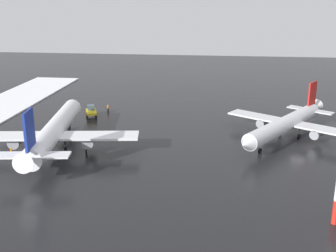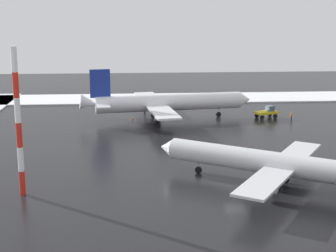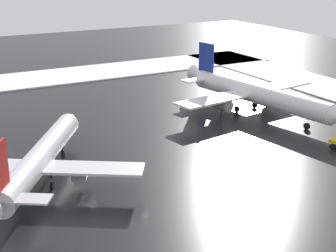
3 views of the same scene
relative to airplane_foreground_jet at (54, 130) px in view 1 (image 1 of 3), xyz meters
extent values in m
plane|color=black|center=(42.69, 6.04, -3.50)|extent=(240.00, 240.00, 0.00)
cylinder|color=white|center=(-0.12, 0.86, 0.00)|extent=(7.50, 30.18, 3.40)
cone|color=white|center=(-2.35, 16.90, 0.00)|extent=(3.53, 2.82, 3.23)
cone|color=white|center=(2.14, -15.39, 0.60)|extent=(3.35, 3.94, 3.31)
cube|color=white|center=(-7.83, -3.24, -0.30)|extent=(13.48, 6.15, 0.36)
cylinder|color=gray|center=(-5.92, -2.47, -1.30)|extent=(2.45, 3.64, 2.00)
cube|color=white|center=(8.42, -0.98, -0.30)|extent=(13.48, 6.15, 0.36)
cylinder|color=gray|center=(6.37, -0.76, -1.30)|extent=(2.45, 3.64, 2.00)
cube|color=navy|center=(1.81, -13.01, 4.30)|extent=(0.91, 4.01, 5.60)
cube|color=white|center=(-1.19, -13.22, 0.40)|extent=(5.11, 3.24, 0.24)
cube|color=white|center=(4.75, -12.40, 0.40)|extent=(5.11, 3.24, 0.24)
cylinder|color=black|center=(-1.57, 11.26, -1.50)|extent=(0.24, 0.24, 0.70)
cylinder|color=black|center=(-1.57, 11.26, -2.95)|extent=(0.50, 1.14, 1.10)
cylinder|color=black|center=(-1.88, -2.42, -1.50)|extent=(0.24, 0.24, 0.70)
cylinder|color=black|center=(-1.88, -2.42, -2.95)|extent=(0.50, 1.14, 1.10)
cylinder|color=black|center=(2.47, -1.81, -1.50)|extent=(0.24, 0.24, 0.70)
cylinder|color=black|center=(2.47, -1.81, -2.95)|extent=(0.50, 1.14, 1.10)
cylinder|color=silver|center=(40.44, 9.99, -0.46)|extent=(16.67, 23.48, 2.96)
cone|color=silver|center=(32.78, -1.82, -0.46)|extent=(3.49, 3.28, 2.81)
cone|color=silver|center=(48.20, 21.95, 0.06)|extent=(3.80, 3.97, 2.87)
cube|color=silver|center=(47.84, 8.30, -0.72)|extent=(11.56, 9.36, 0.31)
cylinder|color=gray|center=(46.14, 8.88, -1.59)|extent=(3.07, 3.43, 1.74)
cube|color=silver|center=(35.88, 16.06, -0.72)|extent=(11.56, 9.36, 0.31)
cylinder|color=gray|center=(37.10, 14.75, -1.59)|extent=(3.07, 3.43, 1.74)
cube|color=red|center=(47.06, 20.20, 3.28)|extent=(2.15, 3.09, 4.87)
cube|color=silver|center=(49.15, 18.64, -0.11)|extent=(4.73, 4.17, 0.21)
cube|color=silver|center=(44.78, 21.47, -0.11)|extent=(4.73, 4.17, 0.21)
cylinder|color=black|center=(35.47, 2.34, -1.76)|extent=(0.21, 0.21, 0.61)
cylinder|color=black|center=(35.47, 2.34, -3.03)|extent=(0.78, 0.97, 0.96)
cylinder|color=black|center=(43.46, 11.14, -1.76)|extent=(0.21, 0.21, 0.61)
cylinder|color=black|center=(43.46, 11.14, -3.03)|extent=(0.78, 0.97, 0.96)
cylinder|color=black|center=(40.25, 13.22, -1.76)|extent=(0.21, 0.21, 0.61)
cylinder|color=black|center=(40.25, 13.22, -3.03)|extent=(0.78, 0.97, 0.96)
cube|color=gold|center=(0.08, 20.97, -2.35)|extent=(3.60, 5.07, 0.50)
cube|color=#3F5160|center=(-0.22, 21.84, -1.55)|extent=(1.88, 1.82, 1.10)
cylinder|color=black|center=(-1.39, 22.16, -3.05)|extent=(0.60, 0.96, 0.90)
cylinder|color=black|center=(0.48, 22.81, -3.05)|extent=(0.60, 0.96, 0.90)
cylinder|color=black|center=(-0.32, 19.12, -3.05)|extent=(0.60, 0.96, 0.90)
cylinder|color=black|center=(1.55, 19.78, -3.05)|extent=(0.60, 0.96, 0.90)
cylinder|color=black|center=(-6.10, -4.19, -3.08)|extent=(0.16, 0.16, 0.85)
cylinder|color=black|center=(-6.09, -3.99, -3.08)|extent=(0.16, 0.16, 0.85)
cylinder|color=orange|center=(-6.10, -4.09, -2.34)|extent=(0.36, 0.36, 0.62)
sphere|color=tan|center=(-6.10, -4.09, -1.91)|extent=(0.24, 0.24, 0.24)
cylinder|color=black|center=(2.60, 25.57, -3.08)|extent=(0.16, 0.16, 0.85)
cylinder|color=black|center=(2.77, 25.47, -3.08)|extent=(0.16, 0.16, 0.85)
cylinder|color=orange|center=(2.69, 25.52, -2.34)|extent=(0.36, 0.36, 0.62)
sphere|color=tan|center=(2.69, 25.52, -1.91)|extent=(0.24, 0.24, 0.24)
cylinder|color=black|center=(6.06, -1.41, -3.08)|extent=(0.16, 0.16, 0.85)
cylinder|color=black|center=(5.98, -1.59, -3.08)|extent=(0.16, 0.16, 0.85)
cylinder|color=orange|center=(6.02, -1.50, -2.34)|extent=(0.36, 0.36, 0.62)
sphere|color=tan|center=(6.02, -1.50, -1.91)|extent=(0.24, 0.24, 0.24)
cylinder|color=red|center=(42.26, -20.23, -2.00)|extent=(0.70, 0.70, 3.02)
cone|color=orange|center=(0.13, -6.75, -3.23)|extent=(0.36, 0.36, 0.55)
cone|color=orange|center=(-8.19, 1.91, -3.23)|extent=(0.36, 0.36, 0.55)
camera|label=1|loc=(28.14, -66.55, 22.30)|focal=45.00mm
camera|label=2|loc=(102.95, -6.56, 18.92)|focal=55.00mm
camera|label=3|loc=(55.02, 68.16, 22.65)|focal=55.00mm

